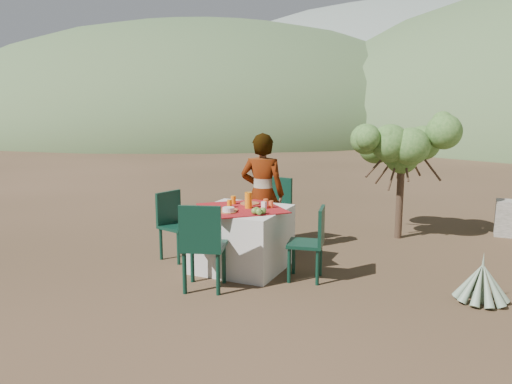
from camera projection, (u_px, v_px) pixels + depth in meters
ground at (275, 283)px, 5.69m from camera, size 160.00×160.00×0.00m
table at (242, 238)px, 6.15m from camera, size 1.30×1.30×0.76m
chair_far at (274, 208)px, 7.18m from camera, size 0.51×0.51×0.97m
chair_near at (203, 243)px, 5.34m from camera, size 0.57×0.57×0.97m
chair_left at (174, 222)px, 6.53m from camera, size 0.49×0.49×0.88m
chair_right at (312, 240)px, 5.70m from camera, size 0.47×0.47×0.86m
person at (262, 194)px, 6.69m from camera, size 0.66×0.49×1.64m
shrub_tree at (406, 152)px, 7.40m from camera, size 1.41×1.38×1.65m
agave at (482, 283)px, 5.11m from camera, size 0.55×0.54×0.58m
hill_near_left at (209, 130)px, 39.91m from camera, size 40.00×40.00×16.00m
hill_far_center at (423, 123)px, 53.95m from camera, size 60.00×60.00×24.00m
plate_far at (250, 203)px, 6.31m from camera, size 0.24×0.24×0.01m
plate_near at (228, 210)px, 5.91m from camera, size 0.23×0.23×0.01m
glass_far at (233, 200)px, 6.30m from camera, size 0.06×0.06×0.10m
glass_near at (229, 204)px, 6.08m from camera, size 0.06×0.06×0.10m
juice_pitcher at (248, 200)px, 6.04m from camera, size 0.09×0.09×0.20m
bowl_plate at (228, 212)px, 5.81m from camera, size 0.19×0.19×0.01m
white_bowl at (228, 209)px, 5.80m from camera, size 0.14×0.14×0.05m
jar_left at (271, 204)px, 6.07m from camera, size 0.05×0.05×0.09m
jar_right at (266, 203)px, 6.13m from camera, size 0.06×0.06×0.10m
napkin_holder at (264, 205)px, 6.03m from camera, size 0.07×0.06×0.08m
fruit_cluster at (258, 211)px, 5.72m from camera, size 0.15×0.14×0.08m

